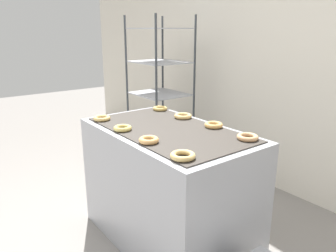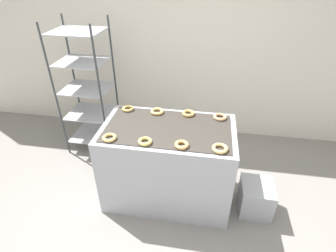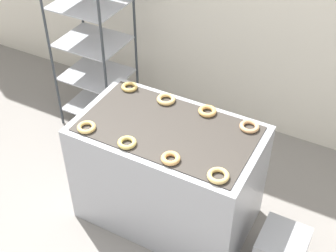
% 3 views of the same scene
% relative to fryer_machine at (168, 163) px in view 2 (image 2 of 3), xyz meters
% --- Properties ---
extents(ground_plane, '(14.00, 14.00, 0.00)m').
position_rel_fryer_machine_xyz_m(ground_plane, '(-0.00, -0.64, -0.46)').
color(ground_plane, gray).
extents(wall_back, '(8.00, 0.05, 2.80)m').
position_rel_fryer_machine_xyz_m(wall_back, '(-0.00, 1.48, 0.94)').
color(wall_back, silver).
rests_on(wall_back, ground_plane).
extents(fryer_machine, '(1.35, 0.79, 0.93)m').
position_rel_fryer_machine_xyz_m(fryer_machine, '(0.00, 0.00, 0.00)').
color(fryer_machine, '#A8AAB2').
rests_on(fryer_machine, ground_plane).
extents(baking_rack_cart, '(0.63, 0.55, 1.78)m').
position_rel_fryer_machine_xyz_m(baking_rack_cart, '(-1.22, 0.81, 0.44)').
color(baking_rack_cart, '#33383D').
rests_on(baking_rack_cart, ground_plane).
extents(glaze_bin, '(0.33, 0.36, 0.36)m').
position_rel_fryer_machine_xyz_m(glaze_bin, '(0.97, -0.07, -0.29)').
color(glaze_bin, '#A8AAB2').
rests_on(glaze_bin, ground_plane).
extents(donut_near_left, '(0.14, 0.14, 0.03)m').
position_rel_fryer_machine_xyz_m(donut_near_left, '(-0.51, -0.28, 0.48)').
color(donut_near_left, '#E0B768').
rests_on(donut_near_left, fryer_machine).
extents(donut_near_midleft, '(0.13, 0.13, 0.03)m').
position_rel_fryer_machine_xyz_m(donut_near_midleft, '(-0.17, -0.28, 0.48)').
color(donut_near_midleft, '#D7BC61').
rests_on(donut_near_midleft, fryer_machine).
extents(donut_near_midright, '(0.13, 0.13, 0.03)m').
position_rel_fryer_machine_xyz_m(donut_near_midright, '(0.17, -0.28, 0.48)').
color(donut_near_midright, '#E5A861').
rests_on(donut_near_midright, fryer_machine).
extents(donut_near_right, '(0.14, 0.14, 0.03)m').
position_rel_fryer_machine_xyz_m(donut_near_right, '(0.51, -0.28, 0.48)').
color(donut_near_right, '#DEB86C').
rests_on(donut_near_right, fryer_machine).
extents(donut_far_left, '(0.13, 0.13, 0.03)m').
position_rel_fryer_machine_xyz_m(donut_far_left, '(-0.50, 0.29, 0.48)').
color(donut_far_left, tan).
rests_on(donut_far_left, fryer_machine).
extents(donut_far_midleft, '(0.14, 0.14, 0.03)m').
position_rel_fryer_machine_xyz_m(donut_far_midleft, '(-0.17, 0.28, 0.48)').
color(donut_far_midleft, '#E4B86E').
rests_on(donut_far_midleft, fryer_machine).
extents(donut_far_midright, '(0.14, 0.14, 0.03)m').
position_rel_fryer_machine_xyz_m(donut_far_midright, '(0.17, 0.29, 0.48)').
color(donut_far_midright, '#E3A85C').
rests_on(donut_far_midright, fryer_machine).
extents(donut_far_right, '(0.14, 0.14, 0.03)m').
position_rel_fryer_machine_xyz_m(donut_far_right, '(0.51, 0.27, 0.48)').
color(donut_far_right, '#E3A871').
rests_on(donut_far_right, fryer_machine).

